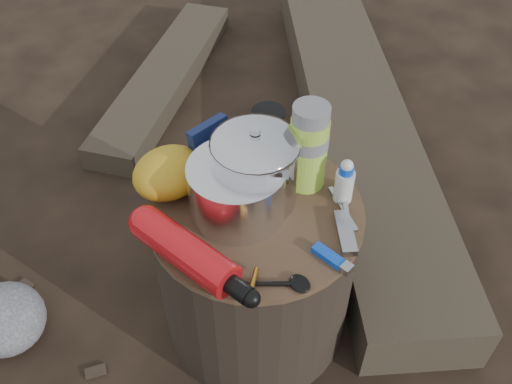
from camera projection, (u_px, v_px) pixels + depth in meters
ground at (256, 317)px, 1.51m from camera, size 60.00×60.00×0.00m
stump at (256, 269)px, 1.36m from camera, size 0.46×0.46×0.43m
log_main at (353, 115)px, 2.00m from camera, size 1.24×1.77×0.16m
log_small at (166, 78)px, 2.23m from camera, size 0.93×0.82×0.09m
foil_windscreen at (237, 189)px, 1.16m from camera, size 0.20×0.20×0.12m
camping_pot at (255, 166)px, 1.17m from camera, size 0.18×0.18×0.18m
fuel_bottle at (186, 251)px, 1.08m from camera, size 0.15×0.31×0.07m
thermos at (308, 147)px, 1.20m from camera, size 0.08×0.08×0.21m
travel_mug at (268, 131)px, 1.31m from camera, size 0.07×0.07×0.11m
stuff_sack at (169, 173)px, 1.21m from camera, size 0.16×0.13×0.11m
food_pouch at (211, 148)px, 1.25m from camera, size 0.10×0.04×0.13m
lighter at (328, 256)px, 1.11m from camera, size 0.04×0.09×0.02m
multitool at (345, 233)px, 1.15m from camera, size 0.09×0.11×0.02m
pot_grabber at (343, 208)px, 1.21m from camera, size 0.09×0.13×0.01m
spork at (264, 283)px, 1.07m from camera, size 0.14×0.11×0.01m
squeeze_bottle at (344, 182)px, 1.20m from camera, size 0.04×0.04×0.10m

